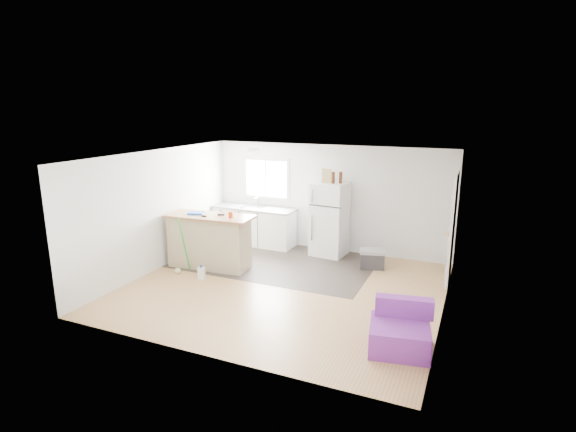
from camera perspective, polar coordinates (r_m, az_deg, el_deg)
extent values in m
cube|color=#AD7D48|center=(8.29, -0.57, -9.15)|extent=(5.50, 5.00, 0.01)
cube|color=white|center=(7.67, -0.61, 7.62)|extent=(5.50, 5.00, 0.01)
cube|color=silver|center=(10.17, 5.16, 2.27)|extent=(5.50, 0.01, 2.40)
cube|color=silver|center=(5.81, -10.76, -6.89)|extent=(5.50, 0.01, 2.40)
cube|color=silver|center=(9.33, -16.21, 0.70)|extent=(0.01, 5.00, 2.40)
cube|color=silver|center=(7.27, 19.66, -3.23)|extent=(0.01, 5.00, 2.40)
cube|color=#2F2723|center=(9.63, -1.49, -5.76)|extent=(4.05, 2.50, 0.00)
cube|color=white|center=(10.68, -2.76, 4.77)|extent=(1.18, 0.04, 0.98)
cube|color=white|center=(10.66, -2.81, 4.75)|extent=(1.05, 0.01, 0.85)
cube|color=white|center=(10.65, -2.82, 4.75)|extent=(0.03, 0.02, 0.85)
cube|color=white|center=(8.81, 20.13, -1.60)|extent=(0.05, 0.82, 2.03)
cube|color=white|center=(8.81, 20.20, -1.57)|extent=(0.03, 0.92, 2.10)
sphere|color=gold|center=(8.51, 19.68, -2.20)|extent=(0.07, 0.07, 0.07)
cylinder|color=white|center=(9.28, -4.40, 8.41)|extent=(0.30, 0.30, 0.07)
cube|color=white|center=(10.73, -4.32, -1.32)|extent=(1.97, 0.63, 0.86)
cube|color=slate|center=(10.62, -4.36, 1.02)|extent=(2.03, 0.67, 0.04)
cube|color=silver|center=(10.60, -4.44, 0.99)|extent=(0.55, 0.42, 0.06)
cube|color=tan|center=(9.29, -9.95, -3.31)|extent=(1.67, 0.69, 1.05)
cube|color=#A76C47|center=(9.13, -9.93, -0.04)|extent=(1.83, 0.81, 0.05)
cube|color=white|center=(9.88, 5.30, -0.39)|extent=(0.77, 0.73, 1.62)
cube|color=black|center=(9.49, 4.71, 1.23)|extent=(0.71, 0.08, 0.02)
cube|color=silver|center=(9.53, 3.09, 2.62)|extent=(0.03, 0.02, 0.29)
cube|color=silver|center=(9.70, 3.04, -1.52)|extent=(0.03, 0.02, 0.57)
cube|color=#2D2D30|center=(9.37, 10.63, -5.55)|extent=(0.55, 0.43, 0.32)
cube|color=gray|center=(9.30, 10.68, -4.43)|extent=(0.57, 0.46, 0.06)
cube|color=purple|center=(6.47, 13.94, -14.71)|extent=(0.91, 0.87, 0.37)
cube|color=purple|center=(6.57, 14.54, -11.09)|extent=(0.81, 0.32, 0.28)
cube|color=silver|center=(8.79, -10.93, -7.17)|extent=(0.15, 0.12, 0.24)
cylinder|color=#183EA8|center=(8.74, -10.98, -6.30)|extent=(0.05, 0.05, 0.05)
cylinder|color=green|center=(9.03, -13.07, -3.51)|extent=(0.04, 0.31, 1.11)
sphere|color=beige|center=(9.19, -13.84, -6.81)|extent=(0.13, 0.13, 0.13)
cylinder|color=red|center=(8.83, -7.30, 0.15)|extent=(0.09, 0.09, 0.12)
cube|color=blue|center=(9.28, -11.64, 0.38)|extent=(0.36, 0.31, 0.04)
cube|color=black|center=(9.06, -8.48, 0.17)|extent=(0.15, 0.10, 0.03)
cube|color=black|center=(9.02, -10.59, 0.01)|extent=(0.10, 0.04, 0.03)
cube|color=tan|center=(9.67, 4.94, 5.12)|extent=(0.22, 0.14, 0.30)
cylinder|color=#3C1C0B|center=(9.59, 5.77, 4.87)|extent=(0.08, 0.08, 0.25)
cylinder|color=#3C1C0B|center=(9.62, 6.69, 4.87)|extent=(0.08, 0.08, 0.25)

